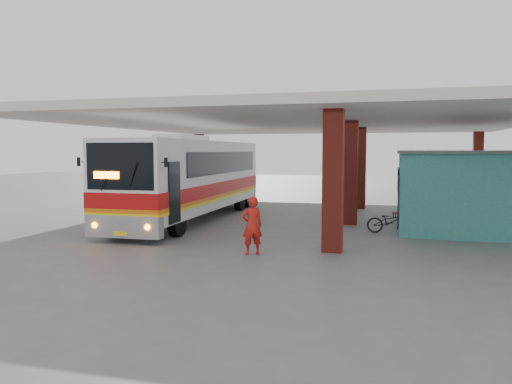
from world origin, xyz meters
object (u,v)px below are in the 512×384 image
object	(u,v)px
coach_bus	(192,178)
motorcycle	(391,221)
pedestrian	(252,226)
red_chair	(400,210)

from	to	relation	value
coach_bus	motorcycle	distance (m)	8.98
motorcycle	pedestrian	xyz separation A→B (m)	(-3.96, -5.09, 0.41)
motorcycle	pedestrian	distance (m)	6.47
motorcycle	coach_bus	bearing A→B (deg)	77.16
pedestrian	red_chair	size ratio (longest dim) A/B	2.10
coach_bus	red_chair	distance (m)	9.70
pedestrian	coach_bus	bearing A→B (deg)	-86.23
motorcycle	red_chair	bearing A→B (deg)	-7.22
coach_bus	pedestrian	distance (m)	8.29
coach_bus	motorcycle	xyz separation A→B (m)	(8.72, -1.62, -1.41)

